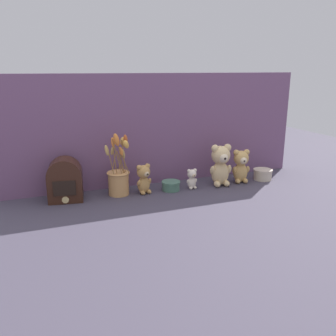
{
  "coord_description": "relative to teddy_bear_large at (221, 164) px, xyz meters",
  "views": [
    {
      "loc": [
        -0.64,
        -1.64,
        0.62
      ],
      "look_at": [
        0.0,
        0.02,
        0.12
      ],
      "focal_mm": 38.0,
      "sensor_mm": 36.0,
      "label": 1
    }
  ],
  "objects": [
    {
      "name": "decorative_tin_short",
      "position": [
        0.28,
        0.01,
        -0.09
      ],
      "size": [
        0.11,
        0.11,
        0.06
      ],
      "color": "beige",
      "rests_on": "ground"
    },
    {
      "name": "decorative_tin_tall",
      "position": [
        -0.28,
        0.02,
        -0.1
      ],
      "size": [
        0.1,
        0.1,
        0.05
      ],
      "color": "#47705B",
      "rests_on": "ground"
    },
    {
      "name": "teddy_bear_medium",
      "position": [
        0.13,
        0.01,
        -0.02
      ],
      "size": [
        0.11,
        0.1,
        0.19
      ],
      "color": "tan",
      "rests_on": "ground"
    },
    {
      "name": "teddy_bear_tiny",
      "position": [
        -0.17,
        0.0,
        -0.06
      ],
      "size": [
        0.06,
        0.06,
        0.11
      ],
      "color": "beige",
      "rests_on": "ground"
    },
    {
      "name": "flower_vase",
      "position": [
        -0.56,
        0.05,
        -0.03
      ],
      "size": [
        0.13,
        0.16,
        0.33
      ],
      "color": "tan",
      "rests_on": "ground"
    },
    {
      "name": "teddy_bear_small",
      "position": [
        -0.43,
        0.02,
        -0.04
      ],
      "size": [
        0.09,
        0.08,
        0.16
      ],
      "color": "tan",
      "rests_on": "ground"
    },
    {
      "name": "teddy_bear_large",
      "position": [
        0.0,
        0.0,
        0.0
      ],
      "size": [
        0.13,
        0.12,
        0.23
      ],
      "color": "#DBBC84",
      "rests_on": "ground"
    },
    {
      "name": "ground_plane",
      "position": [
        -0.3,
        0.0,
        -0.12
      ],
      "size": [
        4.0,
        4.0,
        0.0
      ],
      "primitive_type": "plane",
      "color": "#3D3847"
    },
    {
      "name": "vintage_radio",
      "position": [
        -0.82,
        0.06,
        -0.02
      ],
      "size": [
        0.18,
        0.14,
        0.21
      ],
      "color": "#381E14",
      "rests_on": "ground"
    },
    {
      "name": "backdrop_wall",
      "position": [
        -0.3,
        0.17,
        0.18
      ],
      "size": [
        1.7,
        0.02,
        0.6
      ],
      "color": "#704C70",
      "rests_on": "ground"
    }
  ]
}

